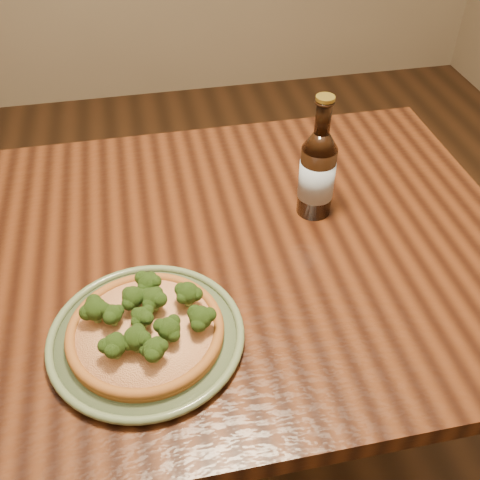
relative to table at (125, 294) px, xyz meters
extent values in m
cube|color=#441F0E|center=(0.00, 0.00, 0.07)|extent=(1.60, 0.90, 0.04)
cylinder|color=#441F0E|center=(0.73, 0.38, -0.30)|extent=(0.07, 0.07, 0.71)
cylinder|color=#5E6F4C|center=(0.04, -0.20, 0.10)|extent=(0.30, 0.30, 0.01)
torus|color=#5E6F4C|center=(0.04, -0.20, 0.11)|extent=(0.33, 0.33, 0.01)
torus|color=#5E6F4C|center=(0.04, -0.20, 0.10)|extent=(0.26, 0.26, 0.01)
cylinder|color=#9C5A23|center=(0.04, -0.20, 0.11)|extent=(0.26, 0.26, 0.01)
torus|color=#9C5A23|center=(0.04, -0.20, 0.12)|extent=(0.26, 0.26, 0.02)
cylinder|color=#FBDC99|center=(0.04, -0.20, 0.12)|extent=(0.22, 0.22, 0.01)
sphere|color=#34541A|center=(0.06, -0.16, 0.15)|extent=(0.05, 0.05, 0.04)
sphere|color=#34541A|center=(0.05, -0.27, 0.15)|extent=(0.04, 0.04, 0.04)
sphere|color=#34541A|center=(-0.01, -0.18, 0.15)|extent=(0.04, 0.04, 0.03)
sphere|color=#34541A|center=(0.04, -0.19, 0.15)|extent=(0.05, 0.05, 0.03)
sphere|color=#34541A|center=(-0.01, -0.25, 0.15)|extent=(0.04, 0.04, 0.04)
sphere|color=#34541A|center=(0.13, -0.22, 0.15)|extent=(0.05, 0.05, 0.04)
sphere|color=#34541A|center=(0.08, -0.23, 0.15)|extent=(0.05, 0.05, 0.04)
sphere|color=#34541A|center=(-0.04, -0.17, 0.15)|extent=(0.05, 0.05, 0.04)
sphere|color=#34541A|center=(0.02, -0.24, 0.15)|extent=(0.05, 0.05, 0.04)
sphere|color=#34541A|center=(0.03, -0.15, 0.15)|extent=(0.05, 0.05, 0.04)
sphere|color=#34541A|center=(0.05, -0.12, 0.15)|extent=(0.05, 0.05, 0.04)
sphere|color=#34541A|center=(0.12, -0.16, 0.15)|extent=(0.04, 0.04, 0.04)
cylinder|color=black|center=(0.41, 0.07, 0.17)|extent=(0.07, 0.07, 0.15)
cone|color=black|center=(0.41, 0.07, 0.26)|extent=(0.07, 0.07, 0.03)
cylinder|color=black|center=(0.41, 0.07, 0.32)|extent=(0.03, 0.03, 0.07)
torus|color=black|center=(0.41, 0.07, 0.35)|extent=(0.04, 0.04, 0.01)
cylinder|color=#A58C33|center=(0.41, 0.07, 0.35)|extent=(0.04, 0.04, 0.01)
cylinder|color=#ACBCCF|center=(0.41, 0.07, 0.18)|extent=(0.07, 0.07, 0.08)
camera|label=1|loc=(0.07, -0.80, 0.84)|focal=42.00mm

